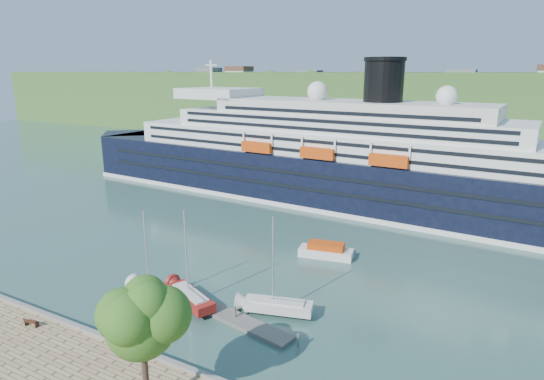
% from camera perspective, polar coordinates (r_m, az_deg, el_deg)
% --- Properties ---
extents(ground, '(400.00, 400.00, 0.00)m').
position_cam_1_polar(ground, '(45.06, -18.28, -18.82)').
color(ground, '#32594F').
rests_on(ground, ground).
extents(far_hillside, '(400.00, 50.00, 24.00)m').
position_cam_1_polar(far_hillside, '(172.66, 19.16, 9.79)').
color(far_hillside, '#345A24').
rests_on(far_hillside, ground).
extents(quay_coping, '(220.00, 0.50, 0.30)m').
position_cam_1_polar(quay_coping, '(44.34, -18.60, -17.68)').
color(quay_coping, slate).
rests_on(quay_coping, promenade).
extents(cruise_ship, '(119.85, 24.12, 26.74)m').
position_cam_1_polar(cruise_ship, '(87.23, 5.59, 7.39)').
color(cruise_ship, black).
rests_on(cruise_ship, ground).
extents(park_bench, '(1.54, 0.89, 0.93)m').
position_cam_1_polar(park_bench, '(50.00, -27.94, -14.39)').
color(park_bench, '#412212').
rests_on(park_bench, promenade).
extents(promenade_tree, '(6.55, 6.55, 10.84)m').
position_cam_1_polar(promenade_tree, '(34.05, -15.93, -17.66)').
color(promenade_tree, '#255A17').
rests_on(promenade_tree, promenade).
extents(floating_pontoon, '(17.65, 5.27, 0.39)m').
position_cam_1_polar(floating_pontoon, '(48.84, -6.38, -15.03)').
color(floating_pontoon, slate).
rests_on(floating_pontoon, ground).
extents(sailboat_white_near, '(7.94, 4.42, 9.90)m').
position_cam_1_polar(sailboat_white_near, '(50.09, -15.14, -8.62)').
color(sailboat_white_near, silver).
rests_on(sailboat_white_near, ground).
extents(sailboat_red, '(8.07, 5.18, 10.15)m').
position_cam_1_polar(sailboat_red, '(48.60, -10.39, -8.91)').
color(sailboat_red, maroon).
rests_on(sailboat_red, ground).
extents(sailboat_white_far, '(8.11, 4.16, 10.09)m').
position_cam_1_polar(sailboat_white_far, '(46.18, 0.79, -10.00)').
color(sailboat_white_far, silver).
rests_on(sailboat_white_far, ground).
extents(tender_launch, '(7.62, 3.74, 2.02)m').
position_cam_1_polar(tender_launch, '(62.14, 6.78, -7.47)').
color(tender_launch, '#CC400C').
rests_on(tender_launch, ground).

